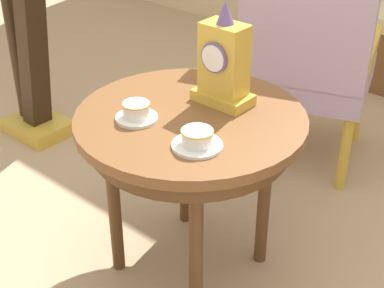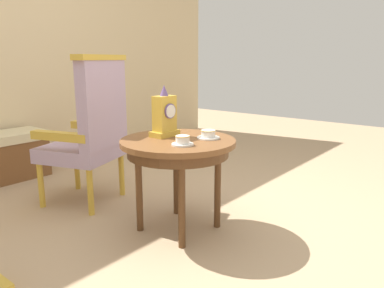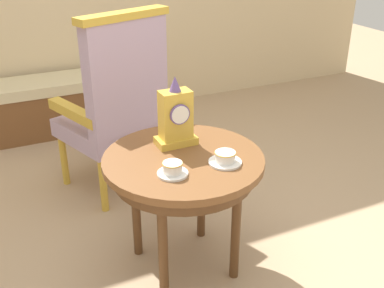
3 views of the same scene
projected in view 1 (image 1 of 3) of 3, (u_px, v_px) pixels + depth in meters
name	position (u px, v px, depth m)	size (l,w,h in m)	color
ground_plane	(191.00, 262.00, 2.12)	(10.00, 10.00, 0.00)	tan
side_table	(190.00, 135.00, 1.85)	(0.74, 0.74, 0.61)	brown
teacup_left	(136.00, 112.00, 1.77)	(0.13, 0.13, 0.06)	white
teacup_right	(197.00, 139.00, 1.63)	(0.15, 0.15, 0.06)	white
mantel_clock	(224.00, 64.00, 1.82)	(0.19, 0.11, 0.34)	gold
armchair	(309.00, 44.00, 2.39)	(0.69, 0.68, 1.14)	#B299B7
window_bench	(361.00, 40.00, 3.46)	(0.93, 0.40, 0.44)	beige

